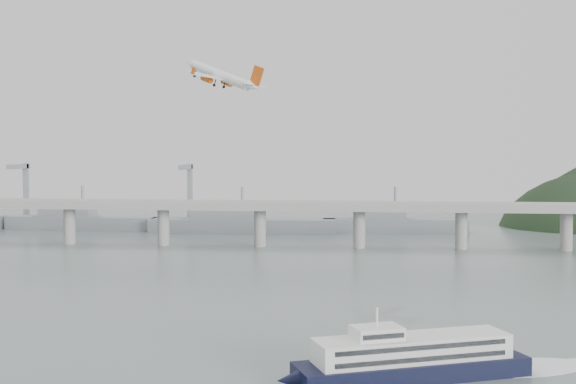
# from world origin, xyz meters

# --- Properties ---
(ground) EXTENTS (900.00, 900.00, 0.00)m
(ground) POSITION_xyz_m (0.00, 0.00, 0.00)
(ground) COLOR slate
(ground) RESTS_ON ground
(bridge) EXTENTS (800.00, 22.00, 23.90)m
(bridge) POSITION_xyz_m (-1.15, 200.00, 17.65)
(bridge) COLOR gray
(bridge) RESTS_ON ground
(distant_fleet) EXTENTS (453.00, 60.90, 40.00)m
(distant_fleet) POSITION_xyz_m (-155.36, 265.08, 6.22)
(distant_fleet) COLOR slate
(distant_fleet) RESTS_ON ground
(ferry) EXTENTS (80.23, 39.82, 15.97)m
(ferry) POSITION_xyz_m (34.80, -17.94, 4.33)
(ferry) COLOR black
(ferry) RESTS_ON ground
(airliner) EXTENTS (31.57, 30.39, 14.35)m
(airliner) POSITION_xyz_m (-24.76, 75.11, 74.10)
(airliner) COLOR white
(airliner) RESTS_ON ground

